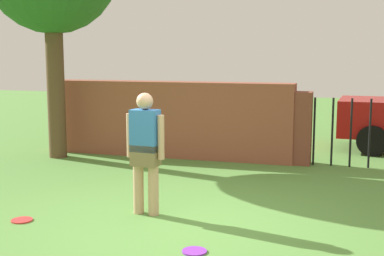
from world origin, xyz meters
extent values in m
plane|color=#568C3D|center=(0.00, 0.00, 0.00)|extent=(40.00, 40.00, 0.00)
cube|color=brown|center=(-1.50, 4.15, 0.78)|extent=(5.06, 0.50, 1.55)
cylinder|color=brown|center=(-3.72, 3.41, 1.55)|extent=(0.36, 0.36, 3.11)
cylinder|color=tan|center=(-0.65, 0.33, 0.42)|extent=(0.14, 0.14, 0.85)
cylinder|color=tan|center=(-0.43, 0.32, 0.42)|extent=(0.14, 0.14, 0.85)
cube|color=olive|center=(-0.54, 0.32, 0.80)|extent=(0.38, 0.25, 0.28)
cube|color=#3372BF|center=(-0.54, 0.32, 1.12)|extent=(0.38, 0.25, 0.55)
sphere|color=tan|center=(-0.54, 0.32, 1.51)|extent=(0.22, 0.22, 0.22)
cylinder|color=tan|center=(-0.76, 0.34, 1.05)|extent=(0.09, 0.09, 0.58)
cylinder|color=tan|center=(-0.31, 0.31, 1.05)|extent=(0.09, 0.09, 0.58)
cube|color=brown|center=(1.13, 4.15, 0.70)|extent=(0.44, 0.44, 1.40)
cylinder|color=black|center=(1.40, 4.15, 0.65)|extent=(0.04, 0.04, 1.30)
cylinder|color=black|center=(1.74, 4.15, 0.65)|extent=(0.04, 0.04, 1.30)
cylinder|color=black|center=(2.07, 4.15, 0.65)|extent=(0.04, 0.04, 1.30)
cylinder|color=black|center=(2.41, 4.15, 0.65)|extent=(0.04, 0.04, 1.30)
cylinder|color=black|center=(2.52, 5.40, 0.32)|extent=(0.65, 0.26, 0.64)
cylinder|color=black|center=(2.61, 7.10, 0.32)|extent=(0.65, 0.26, 0.64)
cylinder|color=purple|center=(0.46, -0.78, 0.01)|extent=(0.27, 0.27, 0.02)
cylinder|color=red|center=(-1.95, -0.40, 0.01)|extent=(0.27, 0.27, 0.02)
camera|label=1|loc=(1.97, -5.91, 2.12)|focal=48.53mm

